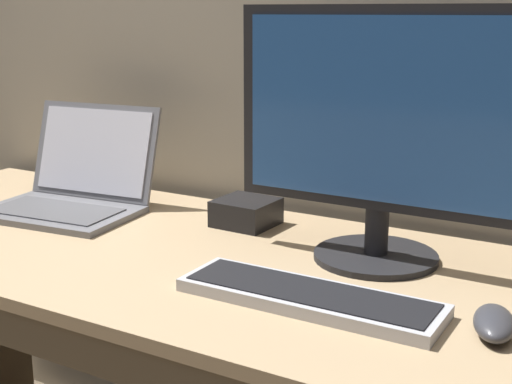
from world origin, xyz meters
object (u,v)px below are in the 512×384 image
(external_monitor, at_px, (379,130))
(wired_keyboard, at_px, (309,297))
(laptop_space_gray, at_px, (73,188))
(computer_mouse, at_px, (494,323))
(external_drive_box, at_px, (246,212))

(external_monitor, distance_m, wired_keyboard, 0.34)
(laptop_space_gray, distance_m, computer_mouse, 1.04)
(laptop_space_gray, xyz_separation_m, external_drive_box, (0.42, 0.10, -0.02))
(external_monitor, xyz_separation_m, wired_keyboard, (-0.02, -0.25, -0.24))
(laptop_space_gray, xyz_separation_m, external_monitor, (0.75, 0.02, 0.20))
(external_monitor, height_order, wired_keyboard, external_monitor)
(computer_mouse, distance_m, external_drive_box, 0.67)
(laptop_space_gray, relative_size, external_monitor, 0.68)
(external_monitor, distance_m, computer_mouse, 0.41)
(computer_mouse, bearing_deg, external_drive_box, 140.24)
(external_monitor, xyz_separation_m, computer_mouse, (0.27, -0.21, -0.23))
(external_monitor, bearing_deg, wired_keyboard, -93.91)
(laptop_space_gray, bearing_deg, external_drive_box, 13.30)
(laptop_space_gray, relative_size, external_drive_box, 3.06)
(external_monitor, relative_size, wired_keyboard, 1.27)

